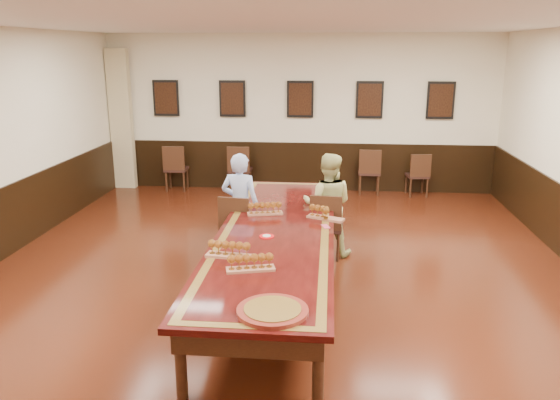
# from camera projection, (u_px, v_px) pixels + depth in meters

# --- Properties ---
(floor) EXTENTS (8.00, 10.00, 0.02)m
(floor) POSITION_uv_depth(u_px,v_px,m) (276.00, 288.00, 6.87)
(floor) COLOR black
(floor) RESTS_ON ground
(ceiling) EXTENTS (8.00, 10.00, 0.02)m
(ceiling) POSITION_uv_depth(u_px,v_px,m) (276.00, 19.00, 6.01)
(ceiling) COLOR white
(ceiling) RESTS_ON floor
(wall_back) EXTENTS (8.00, 0.02, 3.20)m
(wall_back) POSITION_uv_depth(u_px,v_px,m) (300.00, 114.00, 11.24)
(wall_back) COLOR #EEE7C7
(wall_back) RESTS_ON floor
(chair_man) EXTENTS (0.51, 0.54, 0.94)m
(chair_man) POSITION_uv_depth(u_px,v_px,m) (239.00, 226.00, 7.72)
(chair_man) COLOR black
(chair_man) RESTS_ON floor
(chair_woman) EXTENTS (0.48, 0.52, 0.95)m
(chair_woman) POSITION_uv_depth(u_px,v_px,m) (327.00, 225.00, 7.77)
(chair_woman) COLOR black
(chair_woman) RESTS_ON floor
(spare_chair_a) EXTENTS (0.48, 0.52, 0.96)m
(spare_chair_a) POSITION_uv_depth(u_px,v_px,m) (176.00, 167.00, 11.47)
(spare_chair_a) COLOR black
(spare_chair_a) RESTS_ON floor
(spare_chair_b) EXTENTS (0.46, 0.50, 0.97)m
(spare_chair_b) POSITION_uv_depth(u_px,v_px,m) (240.00, 168.00, 11.37)
(spare_chair_b) COLOR black
(spare_chair_b) RESTS_ON floor
(spare_chair_c) EXTENTS (0.45, 0.49, 0.94)m
(spare_chair_c) POSITION_uv_depth(u_px,v_px,m) (369.00, 171.00, 11.20)
(spare_chair_c) COLOR black
(spare_chair_c) RESTS_ON floor
(spare_chair_d) EXTENTS (0.47, 0.50, 0.88)m
(spare_chair_d) POSITION_uv_depth(u_px,v_px,m) (417.00, 174.00, 11.04)
(spare_chair_d) COLOR black
(spare_chair_d) RESTS_ON floor
(person_man) EXTENTS (0.60, 0.44, 1.50)m
(person_man) POSITION_uv_depth(u_px,v_px,m) (240.00, 205.00, 7.74)
(person_man) COLOR #5278CE
(person_man) RESTS_ON floor
(person_woman) EXTENTS (0.78, 0.63, 1.49)m
(person_woman) POSITION_uv_depth(u_px,v_px,m) (328.00, 205.00, 7.80)
(person_woman) COLOR #C7C77C
(person_woman) RESTS_ON floor
(pink_phone) EXTENTS (0.12, 0.16, 0.01)m
(pink_phone) POSITION_uv_depth(u_px,v_px,m) (326.00, 227.00, 6.80)
(pink_phone) COLOR #D8486C
(pink_phone) RESTS_ON conference_table
(curtain) EXTENTS (0.45, 0.18, 2.90)m
(curtain) POSITION_uv_depth(u_px,v_px,m) (121.00, 120.00, 11.44)
(curtain) COLOR #C2B485
(curtain) RESTS_ON floor
(wainscoting) EXTENTS (8.00, 10.00, 1.00)m
(wainscoting) POSITION_uv_depth(u_px,v_px,m) (276.00, 250.00, 6.73)
(wainscoting) COLOR black
(wainscoting) RESTS_ON floor
(conference_table) EXTENTS (1.40, 5.00, 0.76)m
(conference_table) POSITION_uv_depth(u_px,v_px,m) (276.00, 241.00, 6.70)
(conference_table) COLOR black
(conference_table) RESTS_ON floor
(posters) EXTENTS (6.14, 0.04, 0.74)m
(posters) POSITION_uv_depth(u_px,v_px,m) (300.00, 99.00, 11.09)
(posters) COLOR black
(posters) RESTS_ON wall_back
(flight_a) EXTENTS (0.49, 0.25, 0.18)m
(flight_a) POSITION_uv_depth(u_px,v_px,m) (265.00, 209.00, 7.28)
(flight_a) COLOR #95593E
(flight_a) RESTS_ON conference_table
(flight_b) EXTENTS (0.51, 0.33, 0.18)m
(flight_b) POSITION_uv_depth(u_px,v_px,m) (323.00, 213.00, 7.08)
(flight_b) COLOR #95593E
(flight_b) RESTS_ON conference_table
(flight_c) EXTENTS (0.51, 0.22, 0.19)m
(flight_c) POSITION_uv_depth(u_px,v_px,m) (229.00, 250.00, 5.79)
(flight_c) COLOR #95593E
(flight_c) RESTS_ON conference_table
(flight_d) EXTENTS (0.51, 0.27, 0.18)m
(flight_d) POSITION_uv_depth(u_px,v_px,m) (250.00, 263.00, 5.44)
(flight_d) COLOR #95593E
(flight_d) RESTS_ON conference_table
(red_plate_grp) EXTENTS (0.18, 0.18, 0.02)m
(red_plate_grp) POSITION_uv_depth(u_px,v_px,m) (267.00, 236.00, 6.43)
(red_plate_grp) COLOR red
(red_plate_grp) RESTS_ON conference_table
(carved_platter) EXTENTS (0.75, 0.75, 0.05)m
(carved_platter) POSITION_uv_depth(u_px,v_px,m) (273.00, 311.00, 4.58)
(carved_platter) COLOR #601913
(carved_platter) RESTS_ON conference_table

